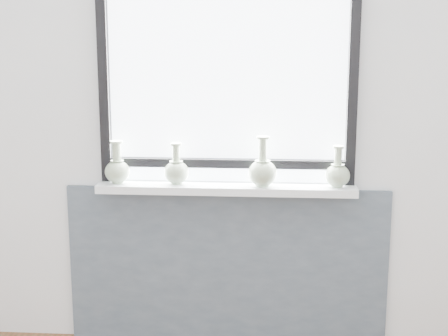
# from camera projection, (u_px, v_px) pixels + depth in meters

# --- Properties ---
(back_wall) EXTENTS (3.60, 0.02, 2.60)m
(back_wall) POSITION_uv_depth(u_px,v_px,m) (228.00, 104.00, 3.51)
(back_wall) COLOR silver
(back_wall) RESTS_ON ground
(apron_panel) EXTENTS (1.70, 0.03, 0.86)m
(apron_panel) POSITION_uv_depth(u_px,v_px,m) (227.00, 267.00, 3.67)
(apron_panel) COLOR #535D6B
(apron_panel) RESTS_ON ground
(windowsill) EXTENTS (1.32, 0.18, 0.04)m
(windowsill) POSITION_uv_depth(u_px,v_px,m) (226.00, 188.00, 3.50)
(windowsill) COLOR silver
(windowsill) RESTS_ON apron_panel
(window) EXTENTS (1.30, 0.06, 1.05)m
(window) POSITION_uv_depth(u_px,v_px,m) (227.00, 77.00, 3.44)
(window) COLOR black
(window) RESTS_ON windowsill
(vase_a) EXTENTS (0.13, 0.13, 0.22)m
(vase_a) POSITION_uv_depth(u_px,v_px,m) (117.00, 169.00, 3.51)
(vase_a) COLOR #A6BC99
(vase_a) RESTS_ON windowsill
(vase_b) EXTENTS (0.13, 0.13, 0.21)m
(vase_b) POSITION_uv_depth(u_px,v_px,m) (176.00, 170.00, 3.50)
(vase_b) COLOR #A6BC99
(vase_b) RESTS_ON windowsill
(vase_c) EXTENTS (0.15, 0.15, 0.25)m
(vase_c) POSITION_uv_depth(u_px,v_px,m) (263.00, 171.00, 3.45)
(vase_c) COLOR #A6BC99
(vase_c) RESTS_ON windowsill
(vase_d) EXTENTS (0.12, 0.12, 0.21)m
(vase_d) POSITION_uv_depth(u_px,v_px,m) (338.00, 174.00, 3.43)
(vase_d) COLOR #A6BC99
(vase_d) RESTS_ON windowsill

